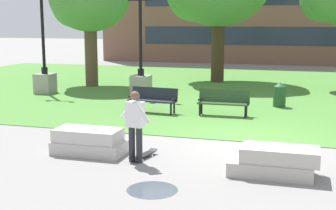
# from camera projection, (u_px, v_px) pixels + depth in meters

# --- Properties ---
(ground_plane) EXTENTS (140.00, 140.00, 0.00)m
(ground_plane) POSITION_uv_depth(u_px,v_px,m) (243.00, 142.00, 12.97)
(ground_plane) COLOR gray
(grass_lawn) EXTENTS (40.00, 20.00, 0.02)m
(grass_lawn) POSITION_uv_depth(u_px,v_px,m) (270.00, 91.00, 22.42)
(grass_lawn) COLOR #4C8438
(grass_lawn) RESTS_ON ground
(concrete_block_center) EXTENTS (1.80, 0.90, 0.64)m
(concrete_block_center) POSITION_uv_depth(u_px,v_px,m) (89.00, 142.00, 11.81)
(concrete_block_center) COLOR #BCB7B2
(concrete_block_center) RESTS_ON ground
(concrete_block_left) EXTENTS (1.91, 0.90, 0.64)m
(concrete_block_left) POSITION_uv_depth(u_px,v_px,m) (275.00, 162.00, 10.12)
(concrete_block_left) COLOR #B2ADA3
(concrete_block_left) RESTS_ON ground
(person_skateboarder) EXTENTS (0.94, 0.59, 1.71)m
(person_skateboarder) POSITION_uv_depth(u_px,v_px,m) (135.00, 122.00, 10.97)
(person_skateboarder) COLOR #28282D
(person_skateboarder) RESTS_ON ground
(skateboard) EXTENTS (0.43, 1.04, 0.14)m
(skateboard) POSITION_uv_depth(u_px,v_px,m) (143.00, 155.00, 11.42)
(skateboard) COLOR black
(skateboard) RESTS_ON ground
(puddle) EXTENTS (1.03, 1.03, 0.01)m
(puddle) POSITION_uv_depth(u_px,v_px,m) (152.00, 190.00, 9.29)
(puddle) COLOR #47515B
(puddle) RESTS_ON ground
(park_bench_near_right) EXTENTS (1.81, 0.57, 0.90)m
(park_bench_near_right) POSITION_uv_depth(u_px,v_px,m) (224.00, 101.00, 16.49)
(park_bench_near_right) COLOR #284723
(park_bench_near_right) RESTS_ON grass_lawn
(park_bench_far_left) EXTENTS (1.84, 0.69, 0.90)m
(park_bench_far_left) POSITION_uv_depth(u_px,v_px,m) (153.00, 98.00, 17.04)
(park_bench_far_left) COLOR #1E232D
(park_bench_far_left) RESTS_ON grass_lawn
(lamp_post_right) EXTENTS (1.32, 0.80, 4.71)m
(lamp_post_right) POSITION_uv_depth(u_px,v_px,m) (141.00, 74.00, 20.86)
(lamp_post_right) COLOR gray
(lamp_post_right) RESTS_ON grass_lawn
(lamp_post_left) EXTENTS (1.32, 0.80, 5.07)m
(lamp_post_left) POSITION_uv_depth(u_px,v_px,m) (45.00, 71.00, 21.58)
(lamp_post_left) COLOR gray
(lamp_post_left) RESTS_ON grass_lawn
(trash_bin) EXTENTS (0.49, 0.49, 0.96)m
(trash_bin) POSITION_uv_depth(u_px,v_px,m) (280.00, 94.00, 18.17)
(trash_bin) COLOR #234C28
(trash_bin) RESTS_ON grass_lawn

